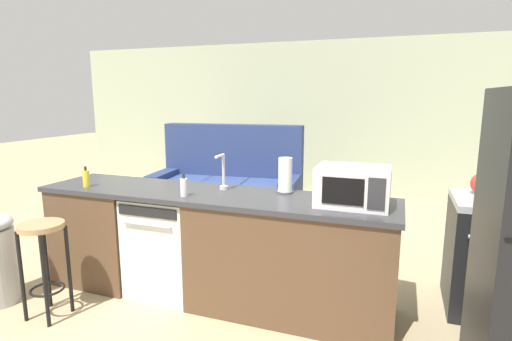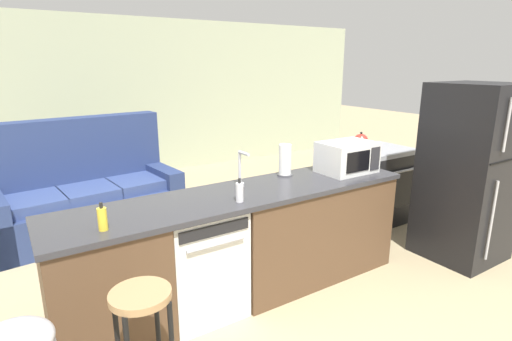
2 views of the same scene
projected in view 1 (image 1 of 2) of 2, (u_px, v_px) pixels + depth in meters
ground_plane at (197, 293)px, 3.41m from camera, size 24.00×24.00×0.00m
wall_back at (325, 117)px, 6.95m from camera, size 10.00×0.06×2.60m
kitchen_counter at (221, 251)px, 3.26m from camera, size 2.94×0.66×0.90m
dishwasher at (169, 243)px, 3.42m from camera, size 0.58×0.61×0.84m
stove_range at (503, 257)px, 3.05m from camera, size 0.76×0.68×0.90m
microwave at (353, 186)px, 2.80m from camera, size 0.50×0.37×0.28m
sink_faucet at (223, 174)px, 3.27m from camera, size 0.07×0.18×0.30m
paper_towel_roll at (285, 176)px, 3.18m from camera, size 0.14×0.14×0.28m
soap_bottle at (184, 187)px, 3.07m from camera, size 0.06×0.06×0.18m
dish_soap_bottle at (86, 178)px, 3.39m from camera, size 0.06×0.06×0.18m
kettle at (482, 184)px, 3.12m from camera, size 0.21×0.17×0.19m
bar_stool at (43, 250)px, 2.97m from camera, size 0.32×0.32×0.74m
couch at (229, 188)px, 5.60m from camera, size 2.08×1.10×1.27m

